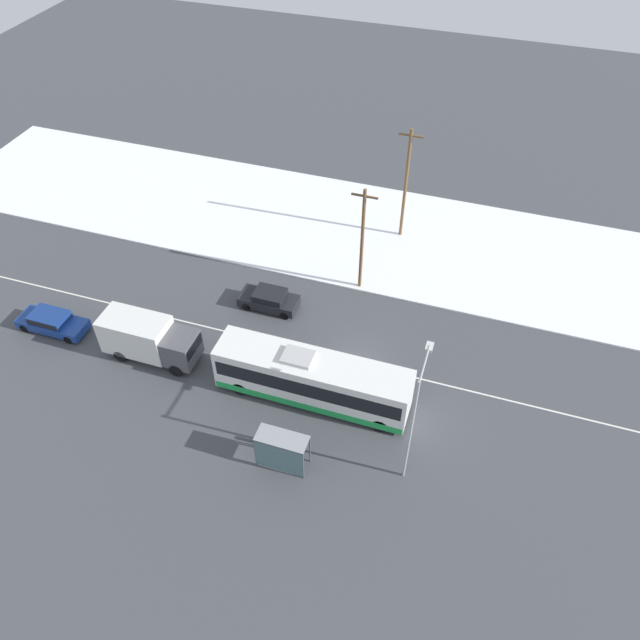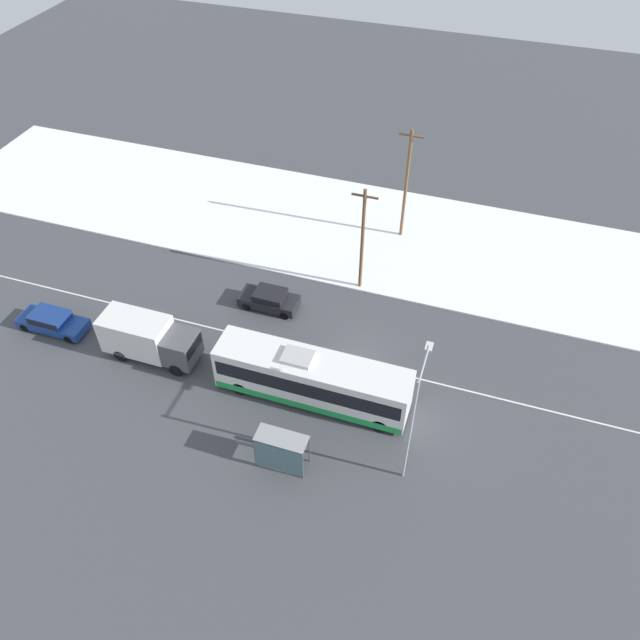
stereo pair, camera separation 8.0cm
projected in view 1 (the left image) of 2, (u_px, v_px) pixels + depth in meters
ground_plane at (357, 364)px, 40.21m from camera, size 120.00×120.00×0.00m
snow_lot at (404, 241)px, 49.47m from camera, size 80.00×13.75×0.12m
lane_marking_center at (357, 364)px, 40.21m from camera, size 60.00×0.12×0.00m
city_bus at (312, 379)px, 37.08m from camera, size 11.80×2.57×3.45m
box_truck at (148, 338)px, 39.59m from camera, size 6.25×2.30×2.98m
sedan_car at (269, 299)px, 43.51m from camera, size 4.12×1.80×1.40m
parked_car_near_truck at (52, 321)px, 41.94m from camera, size 4.76×1.80×1.37m
pedestrian_at_stop at (282, 439)px, 34.85m from camera, size 0.58×0.26×1.61m
bus_shelter at (281, 450)px, 33.54m from camera, size 2.85×1.20×2.40m
streetlamp at (415, 412)px, 31.19m from camera, size 0.36×2.91×7.98m
utility_pole_roadside at (362, 239)px, 42.57m from camera, size 1.80×0.24×8.27m
utility_pole_snowlot at (406, 184)px, 46.72m from camera, size 1.80×0.24×9.20m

